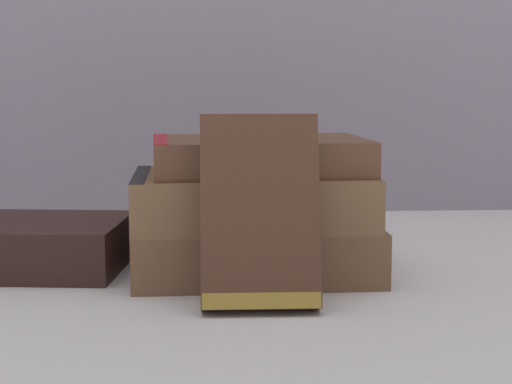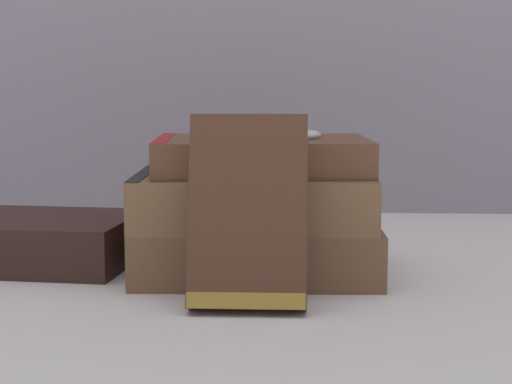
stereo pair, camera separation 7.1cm
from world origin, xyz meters
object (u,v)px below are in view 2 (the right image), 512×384
book_flat_bottom (251,248)px  book_flat_top (256,156)px  pocket_watch (291,135)px  book_flat_middle (248,198)px  book_leaning_front (248,219)px  book_side_left (18,240)px

book_flat_bottom → book_flat_top: bearing=22.5°
book_flat_bottom → pocket_watch: 0.11m
book_flat_middle → book_leaning_front: bearing=-88.4°
book_side_left → book_leaning_front: bearing=-26.2°
book_flat_middle → book_leaning_front: book_leaning_front is taller
book_flat_top → book_flat_middle: bearing=-138.8°
book_side_left → pocket_watch: pocket_watch is taller
book_flat_middle → book_leaning_front: 0.11m
book_leaning_front → pocket_watch: size_ratio=2.63×
book_side_left → book_flat_middle: bearing=-2.7°
book_flat_top → book_side_left: size_ratio=0.90×
book_flat_middle → pocket_watch: bearing=14.1°
pocket_watch → book_flat_top: bearing=-172.9°
book_flat_middle → book_side_left: bearing=169.6°
book_flat_bottom → book_leaning_front: book_leaning_front is taller
book_flat_bottom → book_flat_middle: 0.05m
book_flat_top → book_leaning_front: 0.12m
book_flat_middle → book_leaning_front: (0.01, -0.11, -0.00)m
book_flat_bottom → book_side_left: (-0.22, 0.03, -0.00)m
book_flat_middle → book_side_left: (-0.22, 0.03, -0.05)m
book_flat_top → book_flat_bottom: bearing=-159.5°
book_flat_middle → book_flat_top: (0.01, 0.01, 0.04)m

